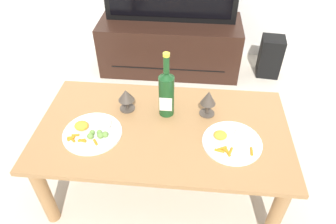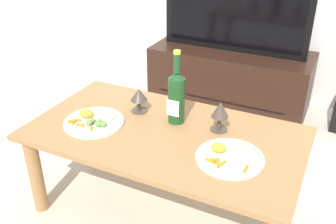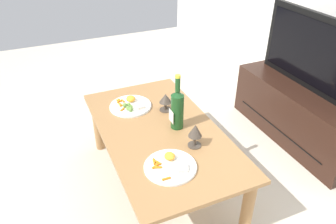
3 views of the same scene
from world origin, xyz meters
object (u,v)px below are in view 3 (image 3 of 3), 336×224
object	(u,v)px
dinner_plate_right	(171,166)
wine_bottle	(177,108)
tv_screen	(318,55)
tv_stand	(303,113)
goblet_right	(195,132)
dining_table	(160,140)
dinner_plate_left	(131,105)
goblet_left	(166,99)

from	to	relation	value
dinner_plate_right	wine_bottle	bearing A→B (deg)	149.96
tv_screen	dinner_plate_right	bearing A→B (deg)	-73.07
tv_stand	dinner_plate_right	bearing A→B (deg)	-73.10
tv_stand	goblet_right	xyz separation A→B (m)	(0.30, -1.19, 0.34)
dining_table	tv_screen	world-z (taller)	tv_screen
wine_bottle	dinner_plate_left	xyz separation A→B (m)	(-0.36, -0.20, -0.13)
tv_screen	wine_bottle	xyz separation A→B (m)	(0.09, -1.20, -0.13)
tv_stand	goblet_left	distance (m)	1.24
tv_screen	goblet_left	size ratio (longest dim) A/B	8.53
tv_screen	goblet_right	distance (m)	1.23
tv_screen	goblet_right	bearing A→B (deg)	-75.56
goblet_right	dinner_plate_right	world-z (taller)	goblet_right
tv_stand	goblet_right	world-z (taller)	goblet_right
tv_screen	dinner_plate_left	xyz separation A→B (m)	(-0.27, -1.39, -0.26)
dining_table	tv_screen	xyz separation A→B (m)	(-0.08, 1.31, 0.35)
wine_bottle	goblet_left	xyz separation A→B (m)	(-0.22, 0.01, -0.06)
tv_stand	dinner_plate_left	xyz separation A→B (m)	(-0.27, -1.40, 0.26)
dining_table	goblet_right	bearing A→B (deg)	29.37
wine_bottle	dining_table	bearing A→B (deg)	-93.91
dining_table	goblet_right	size ratio (longest dim) A/B	8.67
dining_table	tv_screen	size ratio (longest dim) A/B	1.19
goblet_left	dinner_plate_right	size ratio (longest dim) A/B	0.44
goblet_left	dinner_plate_right	bearing A→B (deg)	-20.57
tv_screen	goblet_left	world-z (taller)	tv_screen
tv_screen	goblet_left	bearing A→B (deg)	-96.47
tv_screen	wine_bottle	size ratio (longest dim) A/B	2.95
dining_table	tv_stand	distance (m)	1.33
dining_table	wine_bottle	bearing A→B (deg)	86.09
dining_table	dinner_plate_right	distance (m)	0.37
wine_bottle	dinner_plate_left	bearing A→B (deg)	-151.22
tv_screen	goblet_left	distance (m)	1.20
tv_stand	dinner_plate_left	size ratio (longest dim) A/B	4.07
dining_table	tv_stand	world-z (taller)	dining_table
dining_table	tv_stand	size ratio (longest dim) A/B	1.08
tv_screen	wine_bottle	world-z (taller)	tv_screen
dining_table	dinner_plate_left	distance (m)	0.37
tv_stand	goblet_right	distance (m)	1.27
goblet_left	dinner_plate_right	xyz separation A→B (m)	(0.56, -0.21, -0.08)
goblet_left	dinner_plate_left	world-z (taller)	goblet_left
dining_table	dinner_plate_right	size ratio (longest dim) A/B	4.46
dinner_plate_left	dinner_plate_right	distance (m)	0.70
goblet_right	dinner_plate_left	xyz separation A→B (m)	(-0.58, -0.21, -0.09)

